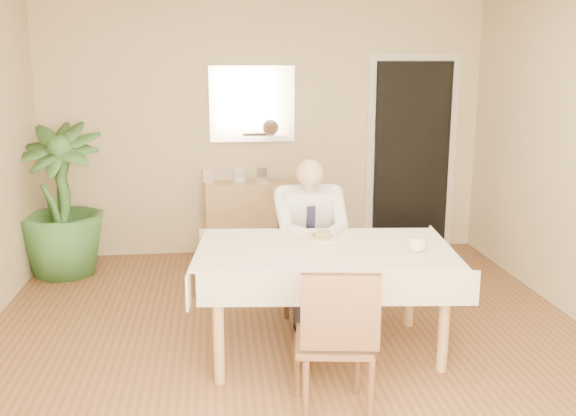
{
  "coord_description": "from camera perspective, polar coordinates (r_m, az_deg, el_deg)",
  "views": [
    {
      "loc": [
        -0.5,
        -4.07,
        1.97
      ],
      "look_at": [
        0.0,
        0.35,
        0.95
      ],
      "focal_mm": 40.0,
      "sensor_mm": 36.0,
      "label": 1
    }
  ],
  "objects": [
    {
      "name": "fork",
      "position": [
        4.44,
        2.77,
        -2.66
      ],
      "size": [
        0.01,
        0.13,
        0.01
      ],
      "primitive_type": "cylinder",
      "rotation": [
        1.57,
        0.0,
        0.0
      ],
      "color": "silver",
      "rests_on": "dining_table"
    },
    {
      "name": "window",
      "position": [
        1.75,
        10.41,
        -4.45
      ],
      "size": [
        1.34,
        0.04,
        1.44
      ],
      "color": "silver",
      "rests_on": "room"
    },
    {
      "name": "room",
      "position": [
        4.16,
        0.54,
        3.64
      ],
      "size": [
        5.0,
        5.02,
        2.6
      ],
      "color": "brown",
      "rests_on": "ground"
    },
    {
      "name": "photo_frame_left",
      "position": [
        6.52,
        -7.14,
        2.84
      ],
      "size": [
        0.1,
        0.02,
        0.14
      ],
      "primitive_type": "cube",
      "color": "silver",
      "rests_on": "sideboard"
    },
    {
      "name": "photo_frame_right",
      "position": [
        6.54,
        -2.35,
        2.96
      ],
      "size": [
        0.1,
        0.02,
        0.14
      ],
      "primitive_type": "cube",
      "color": "silver",
      "rests_on": "sideboard"
    },
    {
      "name": "food",
      "position": [
        4.51,
        3.16,
        -2.38
      ],
      "size": [
        0.14,
        0.14,
        0.06
      ],
      "primitive_type": "ellipsoid",
      "color": "olive",
      "rests_on": "dining_table"
    },
    {
      "name": "photo_frame_center",
      "position": [
        6.56,
        -4.35,
        2.97
      ],
      "size": [
        0.1,
        0.02,
        0.14
      ],
      "primitive_type": "cube",
      "color": "silver",
      "rests_on": "sideboard"
    },
    {
      "name": "sideboard",
      "position": [
        6.59,
        -3.01,
        -1.01
      ],
      "size": [
        0.98,
        0.36,
        0.77
      ],
      "primitive_type": "cube",
      "rotation": [
        0.0,
        0.0,
        -0.04
      ],
      "color": "#A9844D",
      "rests_on": "ground"
    },
    {
      "name": "coffee_mug",
      "position": [
        4.28,
        11.4,
        -3.19
      ],
      "size": [
        0.14,
        0.14,
        0.1
      ],
      "primitive_type": "imported",
      "rotation": [
        0.0,
        0.0,
        -0.15
      ],
      "color": "white",
      "rests_on": "dining_table"
    },
    {
      "name": "mirror",
      "position": [
        6.57,
        -3.21,
        9.2
      ],
      "size": [
        0.86,
        0.04,
        0.76
      ],
      "color": "silver",
      "rests_on": "room"
    },
    {
      "name": "plate",
      "position": [
        4.51,
        3.15,
        -2.65
      ],
      "size": [
        0.26,
        0.26,
        0.02
      ],
      "primitive_type": "cylinder",
      "color": "white",
      "rests_on": "dining_table"
    },
    {
      "name": "chair_far",
      "position": [
        5.21,
        1.6,
        -3.19
      ],
      "size": [
        0.48,
        0.48,
        0.93
      ],
      "rotation": [
        0.0,
        0.0,
        -0.1
      ],
      "color": "#3C2413",
      "rests_on": "ground"
    },
    {
      "name": "seated_man",
      "position": [
        4.89,
        2.09,
        -2.25
      ],
      "size": [
        0.48,
        0.72,
        1.24
      ],
      "color": "silver",
      "rests_on": "ground"
    },
    {
      "name": "dining_table",
      "position": [
        4.34,
        3.24,
        -4.58
      ],
      "size": [
        1.81,
        1.18,
        0.75
      ],
      "rotation": [
        0.0,
        0.0,
        -0.1
      ],
      "color": "#A9844D",
      "rests_on": "ground"
    },
    {
      "name": "chair_near",
      "position": [
        3.59,
        4.3,
        -11.24
      ],
      "size": [
        0.47,
        0.48,
        0.89
      ],
      "rotation": [
        0.0,
        0.0,
        -0.14
      ],
      "color": "#3C2413",
      "rests_on": "ground"
    },
    {
      "name": "knife",
      "position": [
        4.46,
        3.79,
        -2.63
      ],
      "size": [
        0.01,
        0.13,
        0.01
      ],
      "primitive_type": "cylinder",
      "rotation": [
        1.57,
        0.0,
        0.0
      ],
      "color": "silver",
      "rests_on": "dining_table"
    },
    {
      "name": "potted_palm",
      "position": [
        6.31,
        -19.59,
        0.62
      ],
      "size": [
        0.93,
        0.93,
        1.42
      ],
      "primitive_type": "imported",
      "rotation": [
        0.0,
        0.0,
        -0.18
      ],
      "color": "#2C5525",
      "rests_on": "ground"
    },
    {
      "name": "doorway",
      "position": [
        6.92,
        10.9,
        4.6
      ],
      "size": [
        0.96,
        0.07,
        2.1
      ],
      "color": "silver",
      "rests_on": "ground"
    }
  ]
}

